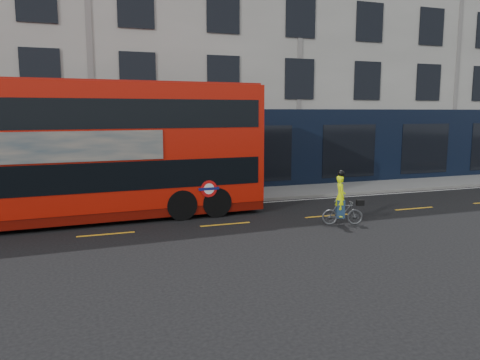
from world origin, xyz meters
name	(u,v)px	position (x,y,z in m)	size (l,w,h in m)	color
ground	(109,247)	(0.00, 0.00, 0.00)	(120.00, 120.00, 0.00)	black
pavement	(98,204)	(0.00, 6.50, 0.06)	(60.00, 3.00, 0.12)	gray
kerb	(100,211)	(0.00, 5.00, 0.07)	(60.00, 0.12, 0.13)	slate
building_terrace	(86,42)	(0.00, 12.94, 7.49)	(50.00, 10.07, 15.00)	#AEADA4
road_edge_line	(100,214)	(0.00, 4.70, 0.00)	(58.00, 0.10, 0.01)	silver
lane_dashes	(106,234)	(0.00, 1.50, 0.00)	(58.00, 0.12, 0.01)	gold
bus	(94,150)	(-0.16, 3.80, 2.52)	(12.32, 3.31, 4.92)	#B91407
cyclist	(342,207)	(7.75, 0.08, 0.64)	(1.47, 0.82, 1.91)	#4C4E51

